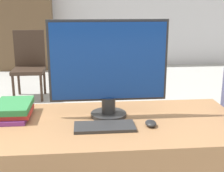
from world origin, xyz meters
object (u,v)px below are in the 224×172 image
at_px(keyboard, 105,127).
at_px(far_chair, 29,62).
at_px(mouse, 151,123).
at_px(monitor, 108,67).
at_px(book_stack, 14,110).

relative_size(keyboard, far_chair, 0.32).
relative_size(keyboard, mouse, 3.84).
height_order(mouse, far_chair, far_chair).
bearing_deg(monitor, mouse, -38.93).
bearing_deg(mouse, monitor, 141.07).
bearing_deg(keyboard, mouse, 1.20).
xyz_separation_m(monitor, keyboard, (-0.03, -0.17, -0.28)).
distance_m(monitor, far_chair, 3.05).
bearing_deg(keyboard, far_chair, 106.23).
bearing_deg(mouse, book_stack, 165.18).
distance_m(keyboard, mouse, 0.24).
distance_m(monitor, book_stack, 0.58).
bearing_deg(far_chair, book_stack, -34.60).
distance_m(monitor, keyboard, 0.33).
xyz_separation_m(mouse, far_chair, (-1.13, 3.03, -0.24)).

